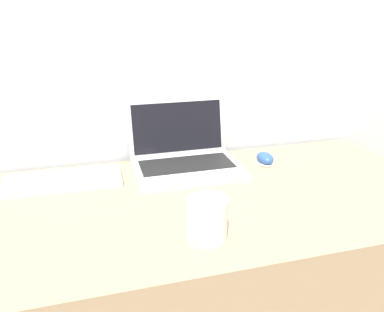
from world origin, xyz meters
TOP-DOWN VIEW (x-y plane):
  - wall_back at (0.00, 0.76)m, footprint 7.00×0.04m
  - desk at (0.00, 0.36)m, footprint 1.49×0.72m
  - laptop at (-0.03, 0.61)m, footprint 0.38×0.32m
  - drink_cup at (-0.09, 0.15)m, footprint 0.10×0.10m
  - computer_mouse at (0.27, 0.56)m, footprint 0.06×0.09m
  - external_keyboard at (-0.46, 0.58)m, footprint 0.38×0.15m

SIDE VIEW (x-z plane):
  - desk at x=0.00m, z-range 0.00..0.71m
  - external_keyboard at x=-0.46m, z-range 0.71..0.73m
  - computer_mouse at x=0.27m, z-range 0.71..0.75m
  - laptop at x=-0.03m, z-range 0.65..0.87m
  - drink_cup at x=-0.09m, z-range 0.72..0.82m
  - wall_back at x=0.00m, z-range 0.00..2.50m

